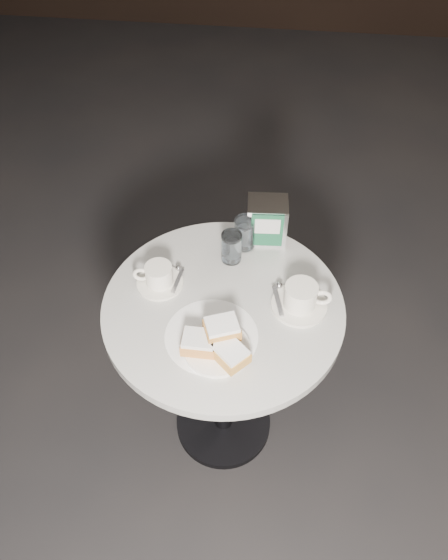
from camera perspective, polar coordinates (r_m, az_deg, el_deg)
ground at (r=2.20m, az=-0.06°, el=-14.85°), size 7.00×7.00×0.00m
cafe_table at (r=1.73m, az=-0.08°, el=-6.72°), size 0.70×0.70×0.74m
sugar_spill at (r=1.50m, az=-1.33°, el=-5.84°), size 0.27×0.27×0.00m
beignet_plate at (r=1.45m, az=-0.75°, el=-6.68°), size 0.23×0.23×0.09m
coffee_cup_left at (r=1.61m, az=-6.84°, el=0.35°), size 0.15×0.15×0.07m
coffee_cup_right at (r=1.55m, az=8.03°, el=-1.88°), size 0.17×0.16×0.08m
water_glass_left at (r=1.66m, az=0.78°, el=3.43°), size 0.08×0.08×0.10m
water_glass_right at (r=1.69m, az=2.18°, el=4.85°), size 0.08×0.08×0.11m
napkin_dispenser at (r=1.71m, az=4.50°, el=6.20°), size 0.13×0.11×0.14m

